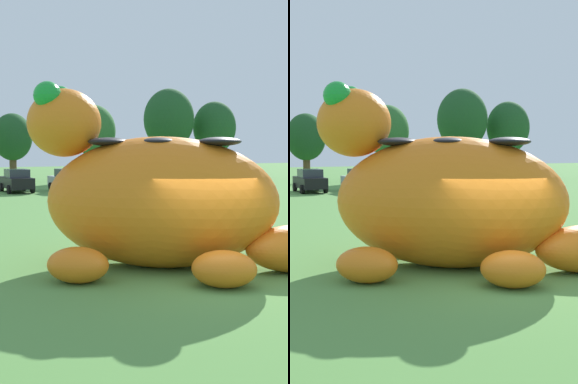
# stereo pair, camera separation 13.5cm
# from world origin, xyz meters

# --- Properties ---
(ground_plane) EXTENTS (160.00, 160.00, 0.00)m
(ground_plane) POSITION_xyz_m (0.00, 0.00, 0.00)
(ground_plane) COLOR #568E42
(giant_inflatable_creature) EXTENTS (9.55, 6.87, 5.02)m
(giant_inflatable_creature) POSITION_xyz_m (-0.39, 1.87, 1.83)
(giant_inflatable_creature) COLOR orange
(giant_inflatable_creature) RESTS_ON ground
(car_black) EXTENTS (2.03, 4.15, 1.72)m
(car_black) POSITION_xyz_m (1.05, 27.45, 0.86)
(car_black) COLOR black
(car_black) RESTS_ON ground
(car_silver) EXTENTS (2.22, 4.24, 1.72)m
(car_silver) POSITION_xyz_m (4.69, 26.47, 0.86)
(car_silver) COLOR #B7BABF
(car_silver) RESTS_ON ground
(car_red) EXTENTS (2.07, 4.17, 1.72)m
(car_red) POSITION_xyz_m (8.91, 27.33, 0.86)
(car_red) COLOR red
(car_red) RESTS_ON ground
(tree_centre) EXTENTS (3.70, 3.70, 6.57)m
(tree_centre) POSITION_xyz_m (2.90, 37.84, 4.30)
(tree_centre) COLOR brown
(tree_centre) RESTS_ON ground
(tree_centre_right) EXTENTS (4.26, 4.26, 7.55)m
(tree_centre_right) POSITION_xyz_m (10.66, 36.67, 4.94)
(tree_centre_right) COLOR brown
(tree_centre_right) RESTS_ON ground
(tree_mid_right) EXTENTS (5.43, 5.43, 9.64)m
(tree_mid_right) POSITION_xyz_m (19.33, 37.09, 6.30)
(tree_mid_right) COLOR brown
(tree_mid_right) RESTS_ON ground
(tree_right) EXTENTS (4.79, 4.79, 8.50)m
(tree_right) POSITION_xyz_m (25.09, 36.95, 5.56)
(tree_right) COLOR brown
(tree_right) RESTS_ON ground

